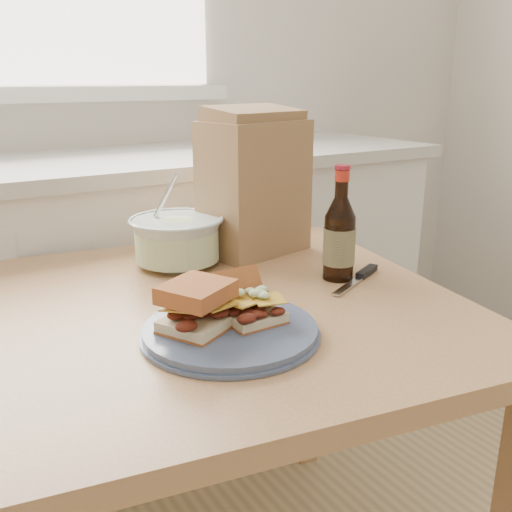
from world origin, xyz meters
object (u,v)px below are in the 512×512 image
plate (230,331)px  paper_bag (254,188)px  dining_table (224,351)px  coleslaw_bowl (177,242)px  beer_bottle (339,237)px

plate → paper_bag: 0.52m
dining_table → coleslaw_bowl: size_ratio=4.83×
coleslaw_bowl → paper_bag: size_ratio=0.67×
dining_table → plate: (-0.07, -0.15, 0.12)m
beer_bottle → paper_bag: paper_bag is taller
plate → paper_bag: (0.30, 0.40, 0.15)m
dining_table → beer_bottle: bearing=6.2°
plate → coleslaw_bowl: 0.41m
dining_table → coleslaw_bowl: coleslaw_bowl is taller
plate → coleslaw_bowl: bearing=78.0°
dining_table → coleslaw_bowl: 0.30m
plate → coleslaw_bowl: size_ratio=1.36×
coleslaw_bowl → beer_bottle: (0.26, -0.27, 0.04)m
dining_table → plate: 0.20m
dining_table → paper_bag: bearing=57.9°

